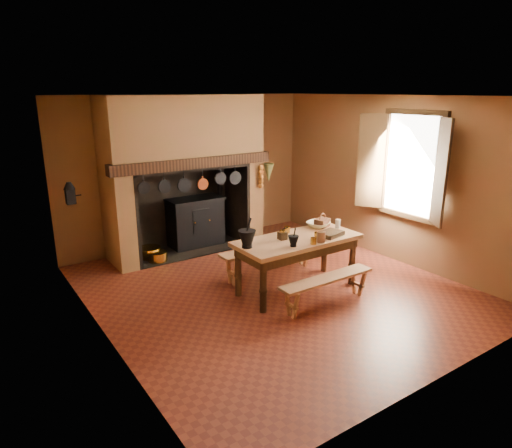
{
  "coord_description": "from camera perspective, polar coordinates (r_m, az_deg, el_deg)",
  "views": [
    {
      "loc": [
        -3.78,
        -5.06,
        2.88
      ],
      "look_at": [
        -0.12,
        0.3,
        0.97
      ],
      "focal_mm": 32.0,
      "sensor_mm": 36.0,
      "label": 1
    }
  ],
  "objects": [
    {
      "name": "chimney_breast",
      "position": [
        8.22,
        -9.05,
        8.78
      ],
      "size": [
        2.95,
        0.96,
        2.8
      ],
      "color": "brown",
      "rests_on": "floor"
    },
    {
      "name": "bench_front",
      "position": [
        6.38,
        8.84,
        -7.48
      ],
      "size": [
        1.5,
        0.26,
        0.42
      ],
      "color": "tan",
      "rests_on": "floor"
    },
    {
      "name": "wall_front",
      "position": [
        4.67,
        23.01,
        -3.43
      ],
      "size": [
        5.0,
        0.02,
        2.8
      ],
      "primitive_type": "cube",
      "color": "brown",
      "rests_on": "floor"
    },
    {
      "name": "wooden_tray",
      "position": [
        6.81,
        9.29,
        -1.21
      ],
      "size": [
        0.42,
        0.34,
        0.06
      ],
      "primitive_type": "cube",
      "rotation": [
        0.0,
        0.0,
        0.21
      ],
      "color": "#382712",
      "rests_on": "work_table"
    },
    {
      "name": "brass_cup",
      "position": [
        6.68,
        7.72,
        -1.37
      ],
      "size": [
        0.14,
        0.14,
        0.09
      ],
      "primitive_type": "imported",
      "rotation": [
        0.0,
        0.0,
        0.34
      ],
      "color": "gold",
      "rests_on": "work_table"
    },
    {
      "name": "back_wall",
      "position": [
        8.8,
        -8.41,
        6.59
      ],
      "size": [
        5.0,
        0.02,
        2.8
      ],
      "primitive_type": "cube",
      "color": "brown",
      "rests_on": "floor"
    },
    {
      "name": "herb_bunch",
      "position": [
        8.58,
        1.6,
        6.38
      ],
      "size": [
        0.2,
        0.2,
        0.35
      ],
      "primitive_type": "cone",
      "rotation": [
        3.14,
        0.0,
        0.0
      ],
      "color": "#57602D",
      "rests_on": "chimney_breast"
    },
    {
      "name": "ceiling",
      "position": [
        6.31,
        2.56,
        15.7
      ],
      "size": [
        5.5,
        5.5,
        0.0
      ],
      "primitive_type": "plane",
      "rotation": [
        3.14,
        0.0,
        0.0
      ],
      "color": "silver",
      "rests_on": "back_wall"
    },
    {
      "name": "brass_mug_b",
      "position": [
        6.88,
        3.9,
        -0.68
      ],
      "size": [
        0.11,
        0.11,
        0.1
      ],
      "primitive_type": "cylinder",
      "rotation": [
        0.0,
        0.0,
        0.32
      ],
      "color": "gold",
      "rests_on": "work_table"
    },
    {
      "name": "coffee_grinder",
      "position": [
        6.56,
        3.33,
        -1.38
      ],
      "size": [
        0.15,
        0.12,
        0.17
      ],
      "rotation": [
        0.0,
        0.0,
        -0.07
      ],
      "color": "#382712",
      "rests_on": "work_table"
    },
    {
      "name": "window",
      "position": [
        7.78,
        18.39,
        6.89
      ],
      "size": [
        0.39,
        1.75,
        1.76
      ],
      "color": "white",
      "rests_on": "wall_right"
    },
    {
      "name": "wall_left",
      "position": [
        5.42,
        -19.32,
        -0.36
      ],
      "size": [
        0.02,
        5.5,
        2.8
      ],
      "primitive_type": "cube",
      "color": "brown",
      "rests_on": "floor"
    },
    {
      "name": "wall_right",
      "position": [
        8.19,
        16.64,
        5.35
      ],
      "size": [
        0.02,
        5.5,
        2.8
      ],
      "primitive_type": "cube",
      "color": "brown",
      "rests_on": "floor"
    },
    {
      "name": "mortar_small",
      "position": [
        6.27,
        4.69,
        -2.07
      ],
      "size": [
        0.15,
        0.15,
        0.26
      ],
      "rotation": [
        0.0,
        0.0,
        0.37
      ],
      "color": "black",
      "rests_on": "work_table"
    },
    {
      "name": "mortar_large",
      "position": [
        6.19,
        -1.13,
        -1.76
      ],
      "size": [
        0.24,
        0.24,
        0.42
      ],
      "rotation": [
        0.0,
        0.0,
        -0.09
      ],
      "color": "black",
      "rests_on": "work_table"
    },
    {
      "name": "glass_jar",
      "position": [
        7.2,
        10.18,
        0.04
      ],
      "size": [
        0.1,
        0.1,
        0.14
      ],
      "primitive_type": "cylinder",
      "rotation": [
        0.0,
        0.0,
        0.35
      ],
      "color": "beige",
      "rests_on": "work_table"
    },
    {
      "name": "bench_back",
      "position": [
        7.31,
        1.71,
        -3.68
      ],
      "size": [
        1.74,
        0.3,
        0.49
      ],
      "color": "tan",
      "rests_on": "floor"
    },
    {
      "name": "floor",
      "position": [
        6.94,
        2.27,
        -8.1
      ],
      "size": [
        5.5,
        5.5,
        0.0
      ],
      "primitive_type": "plane",
      "color": "maroon",
      "rests_on": "ground"
    },
    {
      "name": "mixing_bowl",
      "position": [
        7.2,
        7.78,
        -0.05
      ],
      "size": [
        0.44,
        0.44,
        0.09
      ],
      "primitive_type": "imported",
      "rotation": [
        0.0,
        0.0,
        0.3
      ],
      "color": "beige",
      "rests_on": "work_table"
    },
    {
      "name": "wall_coffee_mill",
      "position": [
        6.88,
        -22.26,
        3.78
      ],
      "size": [
        0.23,
        0.16,
        0.31
      ],
      "color": "black",
      "rests_on": "wall_left"
    },
    {
      "name": "stoneware_crock",
      "position": [
        6.49,
        8.15,
        -1.61
      ],
      "size": [
        0.15,
        0.15,
        0.15
      ],
      "primitive_type": "cylinder",
      "rotation": [
        0.0,
        0.0,
        0.29
      ],
      "color": "#563320",
      "rests_on": "work_table"
    },
    {
      "name": "brass_mug_a",
      "position": [
        6.4,
        7.19,
        -2.12
      ],
      "size": [
        0.1,
        0.1,
        0.1
      ],
      "primitive_type": "cylinder",
      "rotation": [
        0.0,
        0.0,
        0.2
      ],
      "color": "gold",
      "rests_on": "work_table"
    },
    {
      "name": "hanging_pans",
      "position": [
        7.83,
        -7.58,
        5.11
      ],
      "size": [
        1.92,
        0.29,
        0.27
      ],
      "color": "black",
      "rests_on": "chimney_breast"
    },
    {
      "name": "hearth_pans",
      "position": [
        8.25,
        -12.95,
        -3.71
      ],
      "size": [
        0.51,
        0.62,
        0.2
      ],
      "color": "gold",
      "rests_on": "floor"
    },
    {
      "name": "wicker_basket",
      "position": [
        7.23,
        8.27,
        0.22
      ],
      "size": [
        0.27,
        0.23,
        0.22
      ],
      "rotation": [
        0.0,
        0.0,
        0.32
      ],
      "color": "#502818",
      "rests_on": "work_table"
    },
    {
      "name": "iron_range",
      "position": [
        8.72,
        -7.53,
        0.35
      ],
      "size": [
        1.12,
        0.55,
        1.6
      ],
      "color": "black",
      "rests_on": "floor"
    },
    {
      "name": "work_table",
      "position": [
        6.69,
        5.21,
        -2.8
      ],
      "size": [
        1.87,
        0.83,
        0.81
      ],
      "color": "tan",
      "rests_on": "floor"
    },
    {
      "name": "onion_string",
      "position": [
        8.49,
        0.61,
        5.93
      ],
      "size": [
        0.12,
        0.1,
        0.46
      ],
      "primitive_type": null,
      "color": "#AC671F",
      "rests_on": "chimney_breast"
    }
  ]
}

